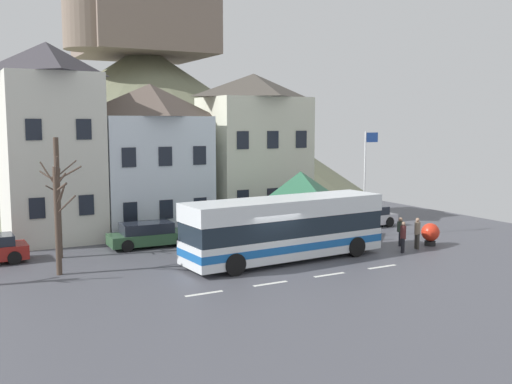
# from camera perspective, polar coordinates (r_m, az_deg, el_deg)

# --- Properties ---
(ground_plane) EXTENTS (40.00, 60.00, 0.07)m
(ground_plane) POSITION_cam_1_polar(r_m,az_deg,el_deg) (27.34, 1.67, -7.40)
(ground_plane) COLOR #494A52
(townhouse_00) EXTENTS (5.06, 6.32, 11.18)m
(townhouse_00) POSITION_cam_1_polar(r_m,az_deg,el_deg) (35.50, -19.48, 4.65)
(townhouse_00) COLOR beige
(townhouse_00) RESTS_ON ground_plane
(townhouse_01) EXTENTS (6.38, 5.09, 9.01)m
(townhouse_01) POSITION_cam_1_polar(r_m,az_deg,el_deg) (36.33, -10.18, 3.25)
(townhouse_01) COLOR silver
(townhouse_01) RESTS_ON ground_plane
(townhouse_02) EXTENTS (6.37, 5.11, 9.88)m
(townhouse_02) POSITION_cam_1_polar(r_m,az_deg,el_deg) (39.13, -0.23, 4.24)
(townhouse_02) COLOR beige
(townhouse_02) RESTS_ON ground_plane
(hilltop_castle) EXTENTS (42.06, 42.06, 21.24)m
(hilltop_castle) POSITION_cam_1_polar(r_m,az_deg,el_deg) (55.90, -10.77, 7.20)
(hilltop_castle) COLOR #6E7257
(hilltop_castle) RESTS_ON ground_plane
(transit_bus) EXTENTS (10.46, 3.15, 3.05)m
(transit_bus) POSITION_cam_1_polar(r_m,az_deg,el_deg) (28.36, 2.86, -3.64)
(transit_bus) COLOR silver
(transit_bus) RESTS_ON ground_plane
(bus_shelter) EXTENTS (3.60, 3.60, 3.96)m
(bus_shelter) POSITION_cam_1_polar(r_m,az_deg,el_deg) (33.00, 4.36, 0.65)
(bus_shelter) COLOR #473D33
(bus_shelter) RESTS_ON ground_plane
(parked_car_01) EXTENTS (4.56, 2.01, 1.33)m
(parked_car_01) POSITION_cam_1_polar(r_m,az_deg,el_deg) (32.19, -10.36, -4.11)
(parked_car_01) COLOR #2E5334
(parked_car_01) RESTS_ON ground_plane
(parked_car_02) EXTENTS (4.28, 2.07, 1.30)m
(parked_car_02) POSITION_cam_1_polar(r_m,az_deg,el_deg) (38.32, 10.54, -2.39)
(parked_car_02) COLOR silver
(parked_car_02) RESTS_ON ground_plane
(parked_car_03) EXTENTS (4.76, 2.47, 1.31)m
(parked_car_03) POSITION_cam_1_polar(r_m,az_deg,el_deg) (35.62, 2.93, -2.98)
(parked_car_03) COLOR #2E583A
(parked_car_03) RESTS_ON ground_plane
(pedestrian_00) EXTENTS (0.32, 0.29, 1.61)m
(pedestrian_00) POSITION_cam_1_polar(r_m,az_deg,el_deg) (31.10, 14.15, -4.23)
(pedestrian_00) COLOR black
(pedestrian_00) RESTS_ON ground_plane
(pedestrian_01) EXTENTS (0.30, 0.34, 1.67)m
(pedestrian_01) POSITION_cam_1_polar(r_m,az_deg,el_deg) (32.15, 15.46, -3.79)
(pedestrian_01) COLOR #38332D
(pedestrian_01) RESTS_ON ground_plane
(pedestrian_02) EXTENTS (0.35, 0.35, 1.56)m
(pedestrian_02) POSITION_cam_1_polar(r_m,az_deg,el_deg) (32.73, 13.90, -3.53)
(pedestrian_02) COLOR black
(pedestrian_02) RESTS_ON ground_plane
(public_bench) EXTENTS (1.77, 0.48, 0.87)m
(public_bench) POSITION_cam_1_polar(r_m,az_deg,el_deg) (34.46, 1.04, -3.58)
(public_bench) COLOR #33473D
(public_bench) RESTS_ON ground_plane
(flagpole) EXTENTS (0.95, 0.10, 6.17)m
(flagpole) POSITION_cam_1_polar(r_m,az_deg,el_deg) (34.55, 10.67, 1.60)
(flagpole) COLOR silver
(flagpole) RESTS_ON ground_plane
(harbour_buoy) EXTENTS (0.98, 0.98, 1.23)m
(harbour_buoy) POSITION_cam_1_polar(r_m,az_deg,el_deg) (33.30, 16.64, -3.85)
(harbour_buoy) COLOR black
(harbour_buoy) RESTS_ON ground_plane
(bare_tree_00) EXTENTS (1.82, 1.53, 5.97)m
(bare_tree_00) POSITION_cam_1_polar(r_m,az_deg,el_deg) (30.22, -18.74, -0.40)
(bare_tree_00) COLOR #47382D
(bare_tree_00) RESTS_ON ground_plane
(bare_tree_01) EXTENTS (1.19, 1.75, 5.28)m
(bare_tree_01) POSITION_cam_1_polar(r_m,az_deg,el_deg) (26.89, -18.78, -2.27)
(bare_tree_01) COLOR #47382D
(bare_tree_01) RESTS_ON ground_plane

